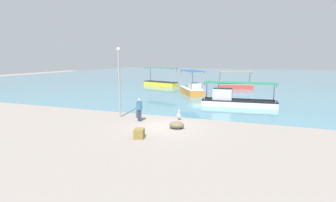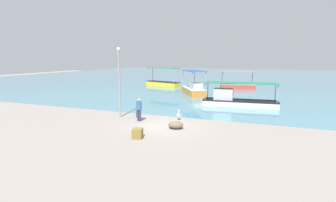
{
  "view_description": "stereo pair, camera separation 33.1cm",
  "coord_description": "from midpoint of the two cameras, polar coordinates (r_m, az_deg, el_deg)",
  "views": [
    {
      "loc": [
        6.29,
        -16.08,
        4.63
      ],
      "look_at": [
        -0.84,
        3.02,
        1.23
      ],
      "focal_mm": 28.0,
      "sensor_mm": 36.0,
      "label": 1
    },
    {
      "loc": [
        6.6,
        -15.96,
        4.63
      ],
      "look_at": [
        -0.84,
        3.02,
        1.23
      ],
      "focal_mm": 28.0,
      "sensor_mm": 36.0,
      "label": 2
    }
  ],
  "objects": [
    {
      "name": "net_pile",
      "position": [
        17.3,
        1.33,
        -5.23
      ],
      "size": [
        1.0,
        0.85,
        0.48
      ],
      "primitive_type": "ellipsoid",
      "color": "brown",
      "rests_on": "ground"
    },
    {
      "name": "fisherman_standing",
      "position": [
        19.22,
        -6.74,
        -1.76
      ],
      "size": [
        0.45,
        0.33,
        1.69
      ],
      "color": "#30334E",
      "rests_on": "ground"
    },
    {
      "name": "pelican",
      "position": [
        19.61,
        1.88,
        -3.06
      ],
      "size": [
        0.5,
        0.76,
        0.8
      ],
      "color": "#E0997A",
      "rests_on": "ground"
    },
    {
      "name": "fishing_boat_far_right",
      "position": [
        40.46,
        14.2,
        3.38
      ],
      "size": [
        5.33,
        3.08,
        2.54
      ],
      "color": "#C94437",
      "rests_on": "harbor_water"
    },
    {
      "name": "cargo_crate",
      "position": [
        15.38,
        -6.92,
        -7.03
      ],
      "size": [
        0.72,
        0.81,
        0.56
      ],
      "primitive_type": "cube",
      "rotation": [
        0.0,
        0.0,
        4.99
      ],
      "color": "olive",
      "rests_on": "ground"
    },
    {
      "name": "fishing_boat_center",
      "position": [
        42.83,
        -1.86,
        4.03
      ],
      "size": [
        6.25,
        3.28,
        2.96
      ],
      "color": "yellow",
      "rests_on": "harbor_water"
    },
    {
      "name": "lamp_post",
      "position": [
        20.52,
        -11.04,
        4.88
      ],
      "size": [
        0.28,
        0.28,
        5.39
      ],
      "color": "gray",
      "rests_on": "ground"
    },
    {
      "name": "fishing_boat_near_right",
      "position": [
        33.38,
        4.97,
        2.6
      ],
      "size": [
        4.45,
        5.74,
        2.99
      ],
      "color": "orange",
      "rests_on": "harbor_water"
    },
    {
      "name": "fishing_boat_far_left",
      "position": [
        26.06,
        14.1,
        0.3
      ],
      "size": [
        7.11,
        2.61,
        2.25
      ],
      "color": "white",
      "rests_on": "harbor_water"
    },
    {
      "name": "ground",
      "position": [
        17.88,
        -1.41,
        -5.53
      ],
      "size": [
        120.0,
        120.0,
        0.0
      ],
      "primitive_type": "plane",
      "color": "gray"
    },
    {
      "name": "mooring_bollard",
      "position": [
        20.48,
        -7.1,
        -2.64
      ],
      "size": [
        0.27,
        0.27,
        0.67
      ],
      "color": "#47474C",
      "rests_on": "ground"
    },
    {
      "name": "harbor_water",
      "position": [
        64.51,
        14.73,
        5.06
      ],
      "size": [
        110.0,
        90.0,
        0.0
      ],
      "primitive_type": "cube",
      "color": "teal",
      "rests_on": "ground"
    }
  ]
}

